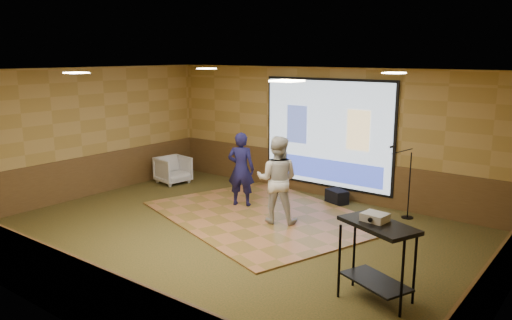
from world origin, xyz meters
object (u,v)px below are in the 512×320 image
Objects in this scene: av_table at (378,245)px; mic_stand at (406,194)px; duffel_bag at (337,197)px; banquet_chair at (173,170)px; projector_screen at (327,135)px; player_right at (277,180)px; dance_floor at (263,215)px; player_left at (241,169)px; projector at (375,217)px.

av_table is 3.82m from mic_stand.
duffel_bag is at bearing 165.54° from mic_stand.
projector_screen is at bearing -61.09° from banquet_chair.
projector_screen reaches higher than player_right.
dance_floor is 3.04× the size of mic_stand.
player_right is at bearing 148.34° from av_table.
mic_stand is at bearing -179.66° from player_left.
av_table is at bearing -52.65° from projector_screen.
player_left is at bearing -135.96° from duffel_bag.
av_table is at bearing -102.15° from banquet_chair.
projector reaches higher than dance_floor.
av_table is 7.38m from banquet_chair.
mic_stand reaches higher than banquet_chair.
player_left is 2.11× the size of banquet_chair.
banquet_chair is (-3.48, 0.77, 0.33)m from dance_floor.
projector_screen is at bearing 82.40° from dance_floor.
player_left is at bearing -91.04° from banquet_chair.
av_table reaches higher than dance_floor.
player_left is 1.10× the size of mic_stand.
player_right reaches higher than mic_stand.
duffel_bag is (-1.60, 0.05, -0.34)m from mic_stand.
mic_stand is (1.88, 1.90, -0.40)m from player_right.
av_table is at bearing -55.08° from duffel_bag.
banquet_chair is at bearing 167.56° from dance_floor.
banquet_chair is (-3.76, -1.32, -1.13)m from projector_screen.
projector reaches higher than banquet_chair.
duffel_bag is at bearing 124.92° from av_table.
banquet_chair is at bearing 158.24° from av_table.
dance_floor is at bearing 137.22° from player_left.
projector is at bearing 124.33° from player_right.
projector is 0.42× the size of banquet_chair.
av_table is (4.15, -2.23, -0.04)m from player_left.
player_left is 4.71m from av_table.
duffel_bag is (1.55, 1.50, -0.69)m from player_left.
player_left is 0.94× the size of player_right.
player_right is 3.30m from projector.
projector_screen reaches higher than mic_stand.
player_right is (0.21, -2.27, -0.58)m from projector_screen.
duffel_bag reaches higher than dance_floor.
player_right reaches higher than banquet_chair.
player_right is at bearing 136.20° from player_left.
dance_floor is 1.17m from player_left.
mic_stand is at bearing 110.19° from projector.
player_left reaches higher than duffel_bag.
projector is 4.57m from duffel_bag.
projector is 0.66× the size of duffel_bag.
projector is at bearing 127.53° from player_left.
dance_floor is 1.02m from player_right.
projector_screen reaches higher than duffel_bag.
projector_screen is 3.01× the size of av_table.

